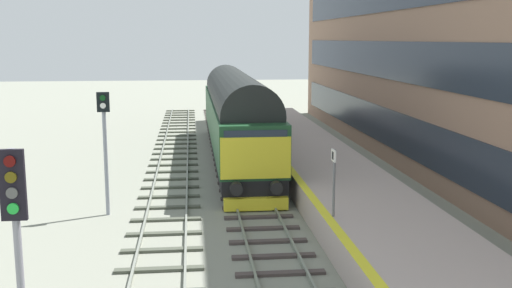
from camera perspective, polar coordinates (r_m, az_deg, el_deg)
ground_plane at (r=25.76m, az=-0.74°, el=-4.46°), size 140.00×140.00×0.00m
track_main at (r=25.75m, az=-0.74°, el=-4.34°), size 2.50×60.00×0.15m
track_adjacent_west at (r=25.66m, az=-8.17°, el=-4.49°), size 2.50×60.00×0.15m
station_platform at (r=26.22m, az=7.13°, el=-3.16°), size 4.00×44.00×1.01m
diesel_locomotive at (r=32.03m, az=-1.91°, el=2.91°), size 2.74×20.09×4.68m
signal_post_near at (r=11.61m, az=-21.69°, el=-8.08°), size 0.44×0.22×4.52m
signal_post_mid at (r=22.39m, az=-14.11°, el=0.42°), size 0.44×0.22×4.53m
platform_number_sign at (r=18.50m, az=7.37°, el=-2.70°), size 0.10×0.44×2.08m
waiting_passenger at (r=32.95m, az=2.25°, el=2.23°), size 0.39×0.51×1.64m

